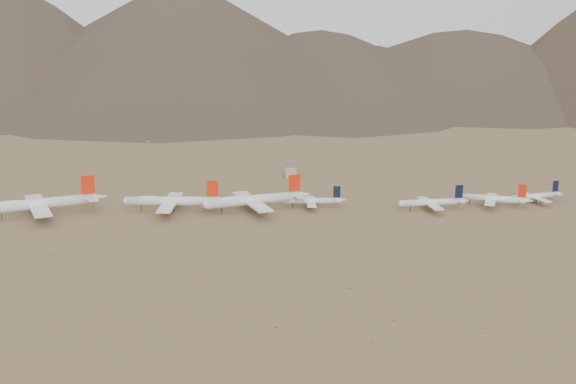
{
  "coord_description": "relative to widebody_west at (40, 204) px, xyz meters",
  "views": [
    {
      "loc": [
        -8.0,
        -405.09,
        114.61
      ],
      "look_at": [
        21.77,
        30.0,
        10.37
      ],
      "focal_mm": 45.0,
      "sensor_mm": 36.0,
      "label": 1
    }
  ],
  "objects": [
    {
      "name": "widebody_east",
      "position": [
        128.0,
        2.7,
        -0.48
      ],
      "size": [
        67.98,
        53.97,
        20.86
      ],
      "rotation": [
        0.0,
        0.0,
        0.3
      ],
      "color": "white",
      "rests_on": "ground"
    },
    {
      "name": "control_tower",
      "position": [
        157.4,
        98.2,
        -2.35
      ],
      "size": [
        8.0,
        8.0,
        12.0
      ],
      "color": "tan",
      "rests_on": "ground"
    },
    {
      "name": "desert_scrub",
      "position": [
        151.21,
        -117.13,
        -7.36
      ],
      "size": [
        428.56,
        161.21,
        0.84
      ],
      "color": "olive",
      "rests_on": "ground"
    },
    {
      "name": "narrowbody_b",
      "position": [
        238.48,
        -2.3,
        -2.74
      ],
      "size": [
        46.02,
        33.2,
        15.19
      ],
      "rotation": [
        0.0,
        0.0,
        0.09
      ],
      "color": "white",
      "rests_on": "ground"
    },
    {
      "name": "narrowbody_a",
      "position": [
        165.12,
        8.86,
        -3.26
      ],
      "size": [
        41.25,
        29.55,
        13.6
      ],
      "rotation": [
        0.0,
        0.0,
        -0.04
      ],
      "color": "white",
      "rests_on": "ground"
    },
    {
      "name": "mast_east",
      "position": [
        260.85,
        122.81,
        6.53
      ],
      "size": [
        2.0,
        0.6,
        25.7
      ],
      "color": "gray",
      "rests_on": "ground"
    },
    {
      "name": "mast_west",
      "position": [
        51.13,
        116.53,
        6.53
      ],
      "size": [
        2.0,
        0.6,
        25.7
      ],
      "color": "gray",
      "rests_on": "ground"
    },
    {
      "name": "mast_far_east",
      "position": [
        340.64,
        103.73,
        6.53
      ],
      "size": [
        2.0,
        0.6,
        25.7
      ],
      "color": "gray",
      "rests_on": "ground"
    },
    {
      "name": "widebody_centre",
      "position": [
        77.86,
        4.95,
        -0.98
      ],
      "size": [
        65.36,
        50.41,
        19.41
      ],
      "rotation": [
        0.0,
        0.0,
        -0.08
      ],
      "color": "white",
      "rests_on": "ground"
    },
    {
      "name": "mast_centre",
      "position": [
        169.07,
        88.83,
        6.53
      ],
      "size": [
        2.0,
        0.6,
        25.7
      ],
      "color": "gray",
      "rests_on": "ground"
    },
    {
      "name": "ground",
      "position": [
        127.4,
        -21.8,
        -7.67
      ],
      "size": [
        3000.0,
        3000.0,
        0.0
      ],
      "primitive_type": "plane",
      "color": "#92754B",
      "rests_on": "ground"
    },
    {
      "name": "narrowbody_d",
      "position": [
        309.73,
        11.49,
        -3.34
      ],
      "size": [
        39.49,
        29.2,
        13.35
      ],
      "rotation": [
        0.0,
        0.0,
        0.27
      ],
      "color": "white",
      "rests_on": "ground"
    },
    {
      "name": "widebody_west",
      "position": [
        0.0,
        0.0,
        0.0
      ],
      "size": [
        71.15,
        56.95,
        22.25
      ],
      "rotation": [
        0.0,
        0.0,
        0.37
      ],
      "color": "white",
      "rests_on": "ground"
    },
    {
      "name": "mast_far_west",
      "position": [
        -23.39,
        101.22,
        6.53
      ],
      "size": [
        2.0,
        0.6,
        25.7
      ],
      "color": "gray",
      "rests_on": "ground"
    },
    {
      "name": "narrowbody_c",
      "position": [
        279.11,
        3.94,
        -2.71
      ],
      "size": [
        43.9,
        32.94,
        15.29
      ],
      "rotation": [
        0.0,
        0.0,
        -0.38
      ],
      "color": "white",
      "rests_on": "ground"
    }
  ]
}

